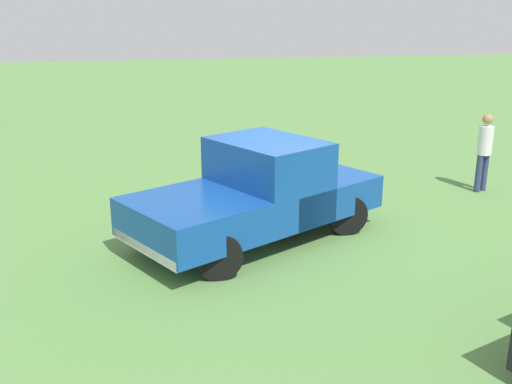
{
  "coord_description": "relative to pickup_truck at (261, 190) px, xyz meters",
  "views": [
    {
      "loc": [
        2.56,
        10.21,
        3.96
      ],
      "look_at": [
        0.54,
        0.55,
        0.9
      ],
      "focal_mm": 41.37,
      "sensor_mm": 36.0,
      "label": 1
    }
  ],
  "objects": [
    {
      "name": "pickup_truck",
      "position": [
        0.0,
        0.0,
        0.0
      ],
      "size": [
        4.97,
        3.93,
        1.79
      ],
      "rotation": [
        0.0,
        0.0,
        0.5
      ],
      "color": "black",
      "rests_on": "ground_plane"
    },
    {
      "name": "ground_plane",
      "position": [
        -0.44,
        -0.49,
        -0.92
      ],
      "size": [
        80.0,
        80.0,
        0.0
      ],
      "primitive_type": "plane",
      "color": "#5B8C47"
    },
    {
      "name": "person_bystander",
      "position": [
        -5.51,
        -1.83,
        0.09
      ],
      "size": [
        0.41,
        0.41,
        1.77
      ],
      "rotation": [
        0.0,
        0.0,
        1.92
      ],
      "color": "navy",
      "rests_on": "ground_plane"
    }
  ]
}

